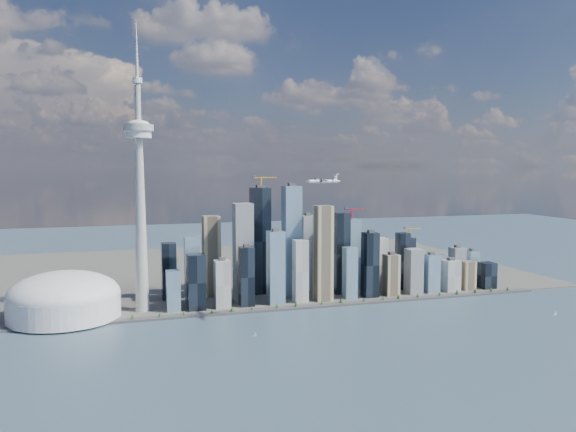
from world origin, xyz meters
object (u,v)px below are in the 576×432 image
object	(u,v)px
sailboat_east	(555,314)
airplane	(323,181)
dome_stadium	(64,298)
sailboat_west	(255,334)
needle_tower	(140,191)

from	to	relation	value
sailboat_east	airplane	bearing A→B (deg)	-179.97
dome_stadium	sailboat_west	size ratio (longest dim) A/B	21.89
needle_tower	sailboat_east	distance (m)	825.74
dome_stadium	airplane	world-z (taller)	airplane
needle_tower	sailboat_west	distance (m)	360.13
dome_stadium	sailboat_east	distance (m)	924.12
airplane	sailboat_east	bearing A→B (deg)	-12.54
dome_stadium	needle_tower	bearing A→B (deg)	4.09
airplane	sailboat_west	world-z (taller)	airplane
dome_stadium	sailboat_east	bearing A→B (deg)	-15.16
dome_stadium	sailboat_west	world-z (taller)	dome_stadium
dome_stadium	sailboat_east	world-z (taller)	dome_stadium
airplane	needle_tower	bearing A→B (deg)	141.95
airplane	sailboat_east	size ratio (longest dim) A/B	6.83
sailboat_east	sailboat_west	bearing A→B (deg)	-176.42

